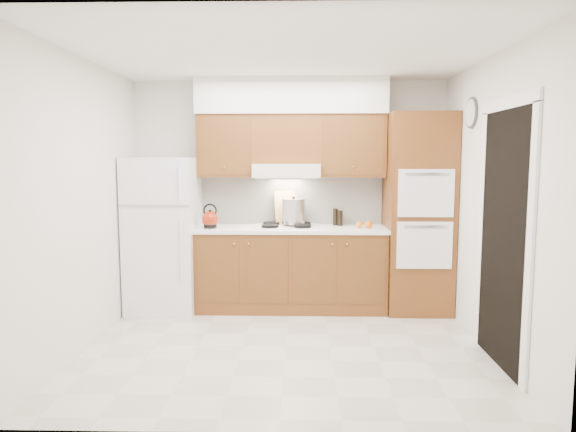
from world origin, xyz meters
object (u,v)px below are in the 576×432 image
object	(u,v)px
kettle	(210,219)
stock_pot	(294,212)
fridge	(164,234)
oven_cabinet	(418,214)

from	to	relation	value
kettle	stock_pot	xyz separation A→B (m)	(0.92, 0.18, 0.07)
kettle	stock_pot	size ratio (longest dim) A/B	0.65
fridge	stock_pot	size ratio (longest dim) A/B	6.21
fridge	stock_pot	bearing A→B (deg)	4.89
fridge	oven_cabinet	xyz separation A→B (m)	(2.85, 0.03, 0.24)
kettle	oven_cabinet	bearing A→B (deg)	17.62
kettle	stock_pot	bearing A→B (deg)	26.33
kettle	stock_pot	distance (m)	0.94
fridge	oven_cabinet	distance (m)	2.86
kettle	stock_pot	world-z (taller)	stock_pot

